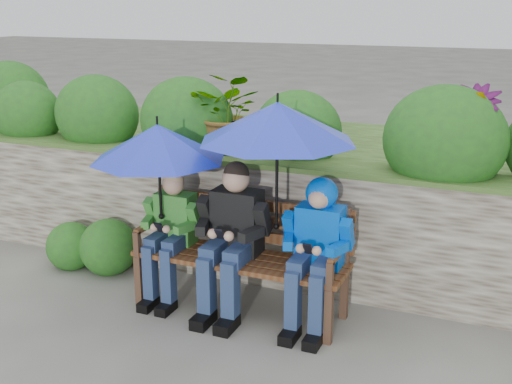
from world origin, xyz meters
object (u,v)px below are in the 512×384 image
at_px(park_bench, 243,248).
at_px(boy_middle, 232,233).
at_px(umbrella_right, 277,122).
at_px(boy_left, 170,229).
at_px(umbrella_left, 158,143).
at_px(boy_right, 316,242).

distance_m(park_bench, boy_middle, 0.17).
relative_size(park_bench, boy_middle, 1.41).
height_order(park_bench, umbrella_right, umbrella_right).
distance_m(boy_left, umbrella_left, 0.68).
xyz_separation_m(boy_left, boy_right, (1.16, 0.01, 0.07)).
relative_size(boy_left, boy_right, 0.94).
bearing_deg(park_bench, umbrella_left, -171.68).
xyz_separation_m(boy_left, umbrella_left, (-0.06, -0.03, 0.68)).
bearing_deg(umbrella_right, boy_left, -176.59).
bearing_deg(umbrella_left, park_bench, 8.32).
height_order(boy_left, umbrella_right, umbrella_right).
bearing_deg(boy_right, umbrella_right, 171.94).
bearing_deg(boy_left, umbrella_left, -153.74).
distance_m(umbrella_left, umbrella_right, 0.93).
distance_m(boy_right, umbrella_right, 0.87).
distance_m(boy_middle, umbrella_right, 0.89).
relative_size(boy_middle, umbrella_left, 1.12).
height_order(umbrella_left, umbrella_right, umbrella_right).
distance_m(park_bench, umbrella_left, 1.00).
bearing_deg(boy_right, boy_left, -179.71).
bearing_deg(boy_left, boy_middle, -1.35).
relative_size(boy_left, boy_middle, 0.89).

